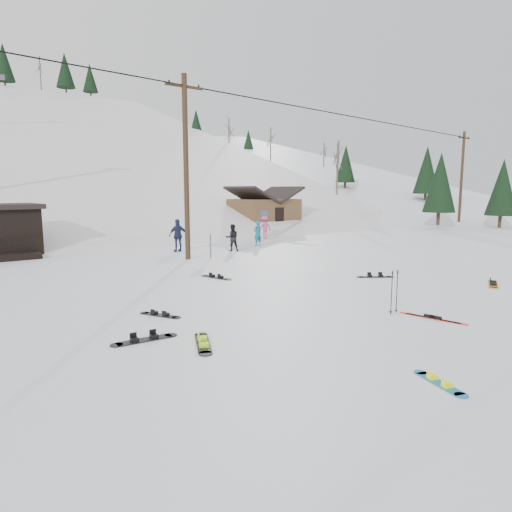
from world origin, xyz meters
TOP-DOWN VIEW (x-y plane):
  - ground at (0.00, 0.00)m, footprint 200.00×200.00m
  - ski_slope at (0.00, 55.00)m, footprint 60.00×85.24m
  - ridge_right at (38.00, 50.00)m, footprint 45.66×93.98m
  - treeline_right at (36.00, 42.00)m, footprint 20.00×60.00m
  - utility_pole at (2.00, 14.00)m, footprint 2.00×0.26m
  - utility_pole_right at (34.00, 17.00)m, footprint 2.00×0.26m
  - trail_sign at (3.10, 13.58)m, footprint 0.50×0.09m
  - lift_hut at (-5.00, 20.94)m, footprint 3.40×4.10m
  - cabin at (15.00, 24.00)m, footprint 5.39×4.40m
  - hero_snowboard at (-1.86, -2.00)m, footprint 0.57×1.23m
  - hero_skis at (1.89, 0.40)m, footprint 0.43×1.84m
  - ski_poles at (1.55, 1.42)m, footprint 0.34×0.09m
  - board_scatter_a at (-5.07, 3.54)m, footprint 1.59×0.41m
  - board_scatter_b at (-3.83, 5.26)m, footprint 0.74×1.23m
  - board_scatter_c at (-4.12, 2.48)m, footprint 0.89×1.47m
  - board_scatter_d at (5.53, 5.12)m, footprint 1.29×0.99m
  - board_scatter_e at (7.77, 1.51)m, footprint 1.54×0.92m
  - board_scatter_f at (0.41, 8.93)m, footprint 0.61×1.51m
  - skier_teal at (8.14, 16.11)m, footprint 0.59×0.41m
  - skier_dark at (5.51, 15.10)m, footprint 0.93×0.85m
  - skier_pink at (11.20, 19.21)m, footprint 1.10×0.70m
  - skier_navy at (2.96, 16.78)m, footprint 1.13×0.56m

SIDE VIEW (x-z plane):
  - ski_slope at x=0.00m, z-range -44.99..20.99m
  - ridge_right at x=38.00m, z-range -38.30..16.30m
  - ground at x=0.00m, z-range 0.00..0.00m
  - treeline_right at x=36.00m, z-range -5.00..5.00m
  - hero_snowboard at x=-1.86m, z-range -0.02..0.07m
  - board_scatter_b at x=-3.83m, z-range -0.02..0.07m
  - board_scatter_d at x=5.53m, z-range -0.03..0.08m
  - hero_skis at x=1.89m, z-range -0.02..0.08m
  - board_scatter_f at x=0.41m, z-range -0.03..0.08m
  - board_scatter_a at x=-5.07m, z-range -0.03..0.08m
  - board_scatter_c at x=-4.12m, z-range -0.03..0.09m
  - board_scatter_e at x=7.77m, z-range -0.03..0.09m
  - ski_poles at x=1.55m, z-range 0.01..1.25m
  - skier_dark at x=5.51m, z-range 0.00..1.54m
  - skier_teal at x=8.14m, z-range 0.00..1.57m
  - skier_pink at x=11.20m, z-range 0.00..1.62m
  - skier_navy at x=2.96m, z-range 0.00..1.85m
  - trail_sign at x=3.10m, z-range 0.35..2.20m
  - lift_hut at x=-5.00m, z-range -0.01..2.74m
  - cabin at x=15.00m, z-range -0.40..3.37m
  - utility_pole at x=2.00m, z-range 0.18..9.18m
  - utility_pole_right at x=34.00m, z-range 0.18..9.18m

